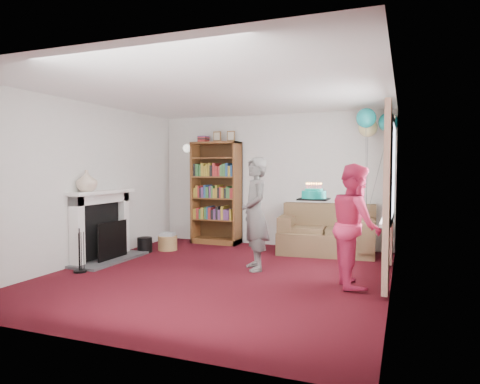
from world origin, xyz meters
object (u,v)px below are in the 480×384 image
at_px(bookcase, 217,194).
at_px(person_magenta, 355,225).
at_px(sofa, 327,235).
at_px(birthday_cake, 314,195).
at_px(person_striped, 255,214).

bearing_deg(bookcase, person_magenta, -37.17).
bearing_deg(bookcase, sofa, -6.13).
distance_m(bookcase, sofa, 2.30).
distance_m(bookcase, person_magenta, 3.62).
relative_size(person_magenta, birthday_cake, 4.01).
bearing_deg(sofa, person_striped, -120.90).
distance_m(bookcase, birthday_cake, 3.11).
height_order(person_striped, person_magenta, person_striped).
distance_m(person_striped, birthday_cake, 0.98).
height_order(person_striped, birthday_cake, person_striped).
bearing_deg(person_magenta, bookcase, 34.73).
height_order(sofa, person_magenta, person_magenta).
relative_size(bookcase, person_striped, 1.34).
xyz_separation_m(sofa, birthday_cake, (0.13, -1.82, 0.81)).
xyz_separation_m(person_magenta, birthday_cake, (-0.55, 0.13, 0.36)).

